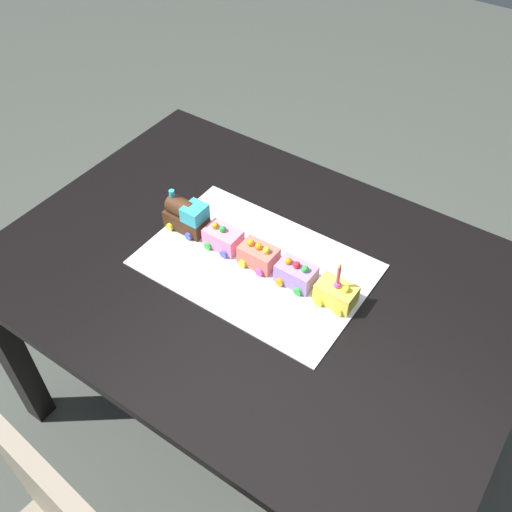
{
  "coord_description": "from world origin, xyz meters",
  "views": [
    {
      "loc": [
        0.59,
        -0.86,
        1.87
      ],
      "look_at": [
        -0.02,
        0.01,
        0.77
      ],
      "focal_mm": 40.34,
      "sensor_mm": 36.0,
      "label": 1
    }
  ],
  "objects_px": {
    "cake_car_caboose_lavender": "(296,274)",
    "birthday_candle": "(339,273)",
    "cake_car_gondola_coral": "(258,255)",
    "cake_locomotive": "(186,215)",
    "cake_car_hopper_lemon": "(336,294)",
    "dining_table": "(258,297)",
    "cake_car_tanker_bubblegum": "(223,238)"
  },
  "relations": [
    {
      "from": "dining_table",
      "to": "cake_car_gondola_coral",
      "type": "relative_size",
      "value": 14.0
    },
    {
      "from": "dining_table",
      "to": "cake_car_hopper_lemon",
      "type": "bearing_deg",
      "value": 5.52
    },
    {
      "from": "cake_car_gondola_coral",
      "to": "birthday_candle",
      "type": "distance_m",
      "value": 0.25
    },
    {
      "from": "birthday_candle",
      "to": "cake_car_caboose_lavender",
      "type": "bearing_deg",
      "value": 180.0
    },
    {
      "from": "cake_locomotive",
      "to": "cake_car_hopper_lemon",
      "type": "xyz_separation_m",
      "value": [
        0.48,
        0.0,
        -0.02
      ]
    },
    {
      "from": "dining_table",
      "to": "cake_car_caboose_lavender",
      "type": "distance_m",
      "value": 0.18
    },
    {
      "from": "cake_car_tanker_bubblegum",
      "to": "cake_car_gondola_coral",
      "type": "bearing_deg",
      "value": 0.0
    },
    {
      "from": "birthday_candle",
      "to": "cake_car_tanker_bubblegum",
      "type": "bearing_deg",
      "value": 180.0
    },
    {
      "from": "cake_car_tanker_bubblegum",
      "to": "cake_car_hopper_lemon",
      "type": "xyz_separation_m",
      "value": [
        0.36,
        0.0,
        0.0
      ]
    },
    {
      "from": "cake_car_caboose_lavender",
      "to": "birthday_candle",
      "type": "distance_m",
      "value": 0.14
    },
    {
      "from": "cake_car_gondola_coral",
      "to": "cake_car_hopper_lemon",
      "type": "height_order",
      "value": "same"
    },
    {
      "from": "cake_car_tanker_bubblegum",
      "to": "birthday_candle",
      "type": "distance_m",
      "value": 0.36
    },
    {
      "from": "dining_table",
      "to": "cake_car_tanker_bubblegum",
      "type": "bearing_deg",
      "value": 170.84
    },
    {
      "from": "cake_car_hopper_lemon",
      "to": "birthday_candle",
      "type": "bearing_deg",
      "value": -180.0
    },
    {
      "from": "cake_locomotive",
      "to": "cake_car_caboose_lavender",
      "type": "relative_size",
      "value": 1.4
    },
    {
      "from": "cake_car_caboose_lavender",
      "to": "birthday_candle",
      "type": "xyz_separation_m",
      "value": [
        0.12,
        -0.0,
        0.07
      ]
    },
    {
      "from": "cake_car_tanker_bubblegum",
      "to": "cake_car_hopper_lemon",
      "type": "distance_m",
      "value": 0.36
    },
    {
      "from": "cake_car_gondola_coral",
      "to": "cake_car_hopper_lemon",
      "type": "xyz_separation_m",
      "value": [
        0.24,
        -0.0,
        -0.0
      ]
    },
    {
      "from": "dining_table",
      "to": "cake_locomotive",
      "type": "bearing_deg",
      "value": 175.31
    },
    {
      "from": "birthday_candle",
      "to": "cake_locomotive",
      "type": "bearing_deg",
      "value": -180.0
    },
    {
      "from": "cake_car_gondola_coral",
      "to": "cake_car_caboose_lavender",
      "type": "xyz_separation_m",
      "value": [
        0.12,
        0.0,
        0.0
      ]
    },
    {
      "from": "cake_car_caboose_lavender",
      "to": "cake_car_hopper_lemon",
      "type": "distance_m",
      "value": 0.12
    },
    {
      "from": "cake_car_tanker_bubblegum",
      "to": "birthday_candle",
      "type": "relative_size",
      "value": 1.51
    },
    {
      "from": "dining_table",
      "to": "cake_car_hopper_lemon",
      "type": "relative_size",
      "value": 14.0
    },
    {
      "from": "cake_car_tanker_bubblegum",
      "to": "cake_car_hopper_lemon",
      "type": "height_order",
      "value": "same"
    },
    {
      "from": "dining_table",
      "to": "cake_locomotive",
      "type": "height_order",
      "value": "cake_locomotive"
    },
    {
      "from": "cake_car_gondola_coral",
      "to": "birthday_candle",
      "type": "relative_size",
      "value": 1.51
    },
    {
      "from": "cake_locomotive",
      "to": "birthday_candle",
      "type": "distance_m",
      "value": 0.49
    },
    {
      "from": "cake_locomotive",
      "to": "cake_car_hopper_lemon",
      "type": "relative_size",
      "value": 1.4
    },
    {
      "from": "cake_locomotive",
      "to": "cake_car_caboose_lavender",
      "type": "distance_m",
      "value": 0.37
    },
    {
      "from": "birthday_candle",
      "to": "cake_car_hopper_lemon",
      "type": "bearing_deg",
      "value": 0.0
    },
    {
      "from": "cake_car_tanker_bubblegum",
      "to": "cake_car_caboose_lavender",
      "type": "bearing_deg",
      "value": 0.0
    }
  ]
}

